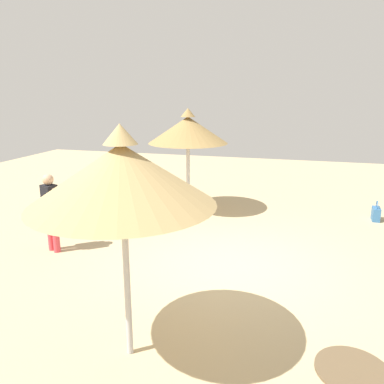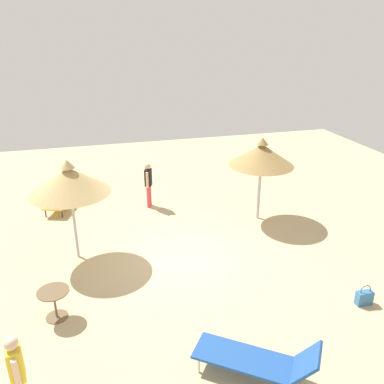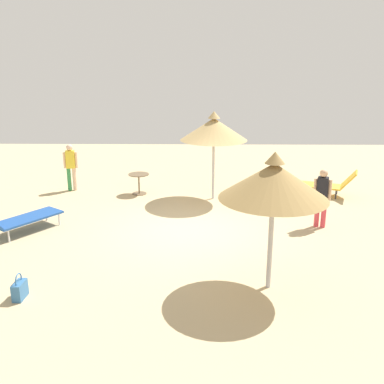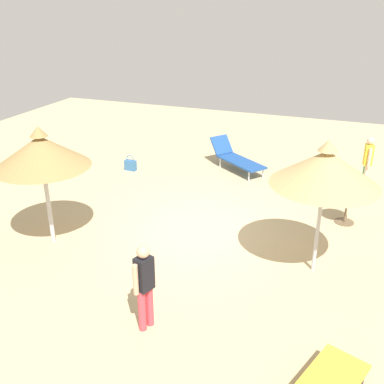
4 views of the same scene
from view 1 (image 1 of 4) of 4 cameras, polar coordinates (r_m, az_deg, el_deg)
name	(u,v)px [view 1 (image 1 of 4)]	position (r m, az deg, el deg)	size (l,w,h in m)	color
ground	(231,268)	(7.19, 5.82, -11.29)	(24.00, 24.00, 0.10)	tan
parasol_umbrella_center	(122,175)	(4.16, -10.51, 2.58)	(2.08, 2.08, 2.79)	#B2B2B7
parasol_umbrella_far_right	(188,130)	(9.81, -0.61, 9.32)	(2.05, 2.05, 2.72)	#B2B2B7
person_standing_near_right	(51,208)	(7.94, -20.50, -2.33)	(0.30, 0.44, 1.58)	#D83F4C
handbag	(376,213)	(10.50, 25.96, -2.92)	(0.38, 0.19, 0.51)	#336699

